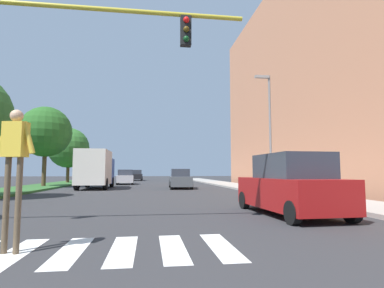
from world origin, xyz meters
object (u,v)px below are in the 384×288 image
at_px(sedan_distant, 125,177).
at_px(tree_distant, 69,148).
at_px(tree_far, 46,132).
at_px(sedan_far_horizon, 137,176).
at_px(pedestrian_performer, 15,156).
at_px(truck_box_delivery, 96,169).
at_px(suv_crossing, 290,186).
at_px(sedan_midblock, 180,179).
at_px(street_lamp_right, 269,122).

bearing_deg(sedan_distant, tree_distant, 157.00).
xyz_separation_m(tree_far, sedan_far_horizon, (7.27, 21.27, -4.16)).
bearing_deg(pedestrian_performer, truck_box_delivery, 95.52).
bearing_deg(sedan_distant, truck_box_delivery, -100.93).
bearing_deg(tree_far, truck_box_delivery, -28.18).
distance_m(suv_crossing, sedan_far_horizon, 41.10).
bearing_deg(sedan_midblock, tree_far, 165.60).
relative_size(sedan_midblock, truck_box_delivery, 0.72).
xyz_separation_m(tree_far, pedestrian_performer, (6.85, -23.15, -3.28)).
bearing_deg(sedan_far_horizon, truck_box_delivery, -95.77).
xyz_separation_m(tree_distant, pedestrian_performer, (7.12, -32.43, -2.56)).
height_order(tree_far, tree_distant, tree_far).
bearing_deg(pedestrian_performer, tree_distant, 102.39).
bearing_deg(tree_distant, suv_crossing, -63.90).
relative_size(tree_far, sedan_midblock, 1.58).
xyz_separation_m(street_lamp_right, sedan_midblock, (-5.00, 7.12, -3.84)).
distance_m(sedan_distant, truck_box_delivery, 9.17).
relative_size(tree_distant, street_lamp_right, 0.86).
height_order(sedan_midblock, sedan_distant, same).
bearing_deg(sedan_far_horizon, sedan_distant, -92.61).
xyz_separation_m(street_lamp_right, suv_crossing, (-3.06, -9.18, -3.66)).
bearing_deg(pedestrian_performer, sedan_midblock, 76.16).
relative_size(street_lamp_right, sedan_far_horizon, 1.63).
height_order(tree_distant, street_lamp_right, street_lamp_right).
bearing_deg(sedan_distant, street_lamp_right, -58.27).
height_order(street_lamp_right, suv_crossing, street_lamp_right).
bearing_deg(pedestrian_performer, sedan_distant, 90.50).
bearing_deg(street_lamp_right, sedan_distant, 121.73).
distance_m(tree_far, sedan_far_horizon, 22.86).
bearing_deg(truck_box_delivery, sedan_distant, 79.07).
relative_size(pedestrian_performer, sedan_midblock, 0.56).
bearing_deg(pedestrian_performer, suv_crossing, 29.04).
bearing_deg(street_lamp_right, truck_box_delivery, 147.71).
height_order(street_lamp_right, sedan_far_horizon, street_lamp_right).
relative_size(suv_crossing, sedan_distant, 1.05).
height_order(tree_distant, sedan_midblock, tree_distant).
distance_m(street_lamp_right, pedestrian_performer, 16.63).
xyz_separation_m(pedestrian_performer, sedan_midblock, (4.96, 20.12, -0.90)).
height_order(tree_far, suv_crossing, tree_far).
height_order(tree_distant, sedan_far_horizon, tree_distant).
height_order(street_lamp_right, pedestrian_performer, street_lamp_right).
xyz_separation_m(suv_crossing, sedan_far_horizon, (-6.47, 40.59, -0.15)).
xyz_separation_m(sedan_midblock, sedan_far_horizon, (-4.53, 24.30, 0.02)).
relative_size(suv_crossing, sedan_far_horizon, 1.02).
xyz_separation_m(tree_distant, street_lamp_right, (17.08, -19.43, 0.38)).
relative_size(tree_distant, truck_box_delivery, 1.04).
distance_m(suv_crossing, truck_box_delivery, 18.95).
relative_size(pedestrian_performer, sedan_far_horizon, 0.54).
height_order(tree_far, truck_box_delivery, tree_far).
relative_size(tree_far, sedan_far_horizon, 1.53).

